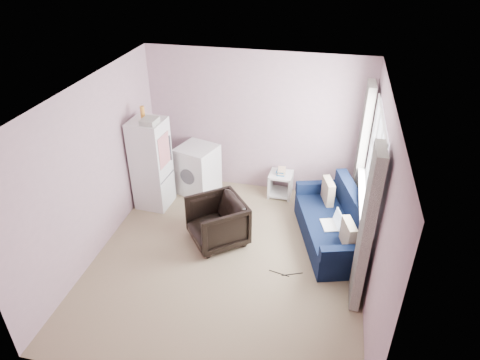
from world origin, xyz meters
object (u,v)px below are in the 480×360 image
object	(u,v)px
fridge	(151,164)
washing_machine	(198,168)
side_table	(281,183)
armchair	(217,220)
sofa	(336,226)

from	to	relation	value
fridge	washing_machine	distance (m)	0.89
washing_machine	side_table	size ratio (longest dim) A/B	1.61
armchair	washing_machine	distance (m)	1.51
armchair	washing_machine	xyz separation A→B (m)	(-0.72, 1.33, 0.06)
armchair	sofa	size ratio (longest dim) A/B	0.41
armchair	washing_machine	world-z (taller)	washing_machine
washing_machine	sofa	xyz separation A→B (m)	(2.46, -0.96, -0.17)
sofa	fridge	bearing A→B (deg)	155.96
washing_machine	side_table	xyz separation A→B (m)	(1.47, 0.17, -0.20)
armchair	fridge	distance (m)	1.57
armchair	sofa	xyz separation A→B (m)	(1.75, 0.37, -0.10)
sofa	side_table	bearing A→B (deg)	114.49
fridge	side_table	xyz separation A→B (m)	(2.08, 0.74, -0.53)
armchair	fridge	world-z (taller)	fridge
armchair	fridge	bearing A→B (deg)	-157.89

